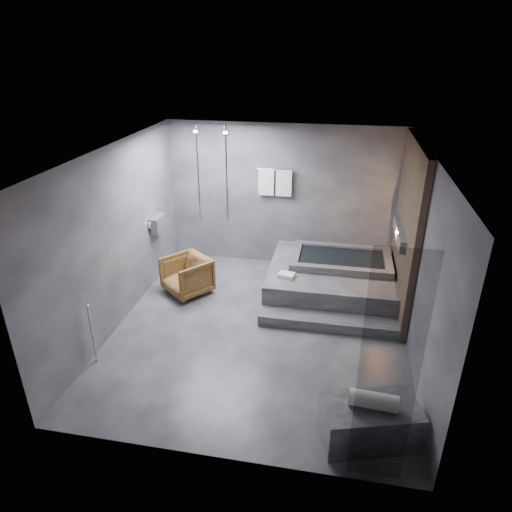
# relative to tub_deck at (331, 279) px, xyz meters

# --- Properties ---
(room) EXTENTS (5.00, 5.04, 2.82)m
(room) POSITION_rel_tub_deck_xyz_m (-0.65, -1.21, 1.48)
(room) COLOR #2F2F32
(room) RESTS_ON ground
(tub_deck) EXTENTS (2.20, 2.00, 0.50)m
(tub_deck) POSITION_rel_tub_deck_xyz_m (0.00, 0.00, 0.00)
(tub_deck) COLOR #353537
(tub_deck) RESTS_ON ground
(tub_step) EXTENTS (2.20, 0.36, 0.18)m
(tub_step) POSITION_rel_tub_deck_xyz_m (0.00, -1.18, -0.16)
(tub_step) COLOR #353537
(tub_step) RESTS_ON ground
(concrete_bench) EXTENTS (1.20, 0.87, 0.48)m
(concrete_bench) POSITION_rel_tub_deck_xyz_m (0.56, -3.36, -0.01)
(concrete_bench) COLOR #333335
(concrete_bench) RESTS_ON ground
(driftwood_chair) EXTENTS (1.03, 1.04, 0.68)m
(driftwood_chair) POSITION_rel_tub_deck_xyz_m (-2.55, -0.52, 0.09)
(driftwood_chair) COLOR #432810
(driftwood_chair) RESTS_ON ground
(rolled_towel) EXTENTS (0.54, 0.23, 0.19)m
(rolled_towel) POSITION_rel_tub_deck_xyz_m (0.57, -3.38, 0.33)
(rolled_towel) COLOR white
(rolled_towel) RESTS_ON concrete_bench
(deck_towel) EXTENTS (0.30, 0.25, 0.07)m
(deck_towel) POSITION_rel_tub_deck_xyz_m (-0.75, -0.55, 0.29)
(deck_towel) COLOR silver
(deck_towel) RESTS_ON tub_deck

